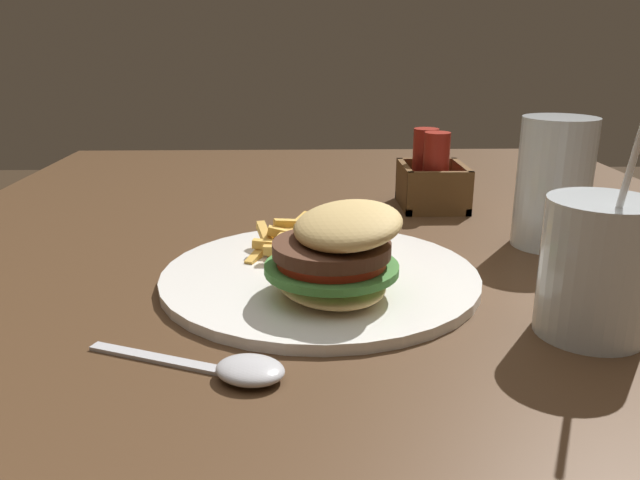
# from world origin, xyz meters

# --- Properties ---
(dining_table) EXTENTS (1.40, 1.04, 0.70)m
(dining_table) POSITION_xyz_m (0.00, 0.00, 0.58)
(dining_table) COLOR #4C331E
(dining_table) RESTS_ON ground_plane
(meal_plate_near) EXTENTS (0.31, 0.31, 0.10)m
(meal_plate_near) POSITION_xyz_m (0.08, -0.02, 0.73)
(meal_plate_near) COLOR white
(meal_plate_near) RESTS_ON dining_table
(beer_glass) EXTENTS (0.08, 0.08, 0.14)m
(beer_glass) POSITION_xyz_m (-0.05, 0.23, 0.77)
(beer_glass) COLOR silver
(beer_glass) RESTS_ON dining_table
(juice_glass) EXTENTS (0.08, 0.08, 0.21)m
(juice_glass) POSITION_xyz_m (0.17, 0.18, 0.75)
(juice_glass) COLOR silver
(juice_glass) RESTS_ON dining_table
(spoon) EXTENTS (0.08, 0.16, 0.01)m
(spoon) POSITION_xyz_m (0.23, -0.09, 0.71)
(spoon) COLOR silver
(spoon) RESTS_ON dining_table
(condiment_caddy) EXTENTS (0.11, 0.09, 0.11)m
(condiment_caddy) POSITION_xyz_m (-0.22, 0.13, 0.74)
(condiment_caddy) COLOR brown
(condiment_caddy) RESTS_ON dining_table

